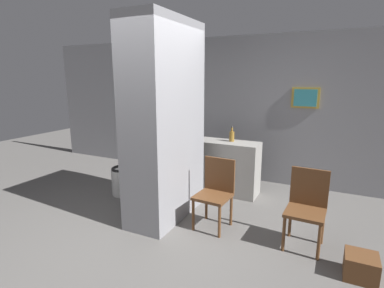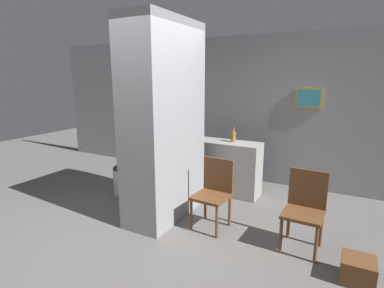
# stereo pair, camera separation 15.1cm
# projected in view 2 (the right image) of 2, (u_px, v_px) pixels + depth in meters

# --- Properties ---
(ground_plane) EXTENTS (14.00, 14.00, 0.00)m
(ground_plane) POSITION_uv_depth(u_px,v_px,m) (140.00, 234.00, 3.67)
(ground_plane) COLOR #5B5956
(wall_back) EXTENTS (8.00, 0.09, 2.60)m
(wall_back) POSITION_uv_depth(u_px,v_px,m) (224.00, 109.00, 5.65)
(wall_back) COLOR gray
(wall_back) RESTS_ON ground_plane
(pillar_center) EXTENTS (0.59, 1.27, 2.60)m
(pillar_center) POSITION_uv_depth(u_px,v_px,m) (164.00, 122.00, 3.94)
(pillar_center) COLOR gray
(pillar_center) RESTS_ON ground_plane
(counter_shelf) EXTENTS (1.30, 0.44, 0.87)m
(counter_shelf) POSITION_uv_depth(u_px,v_px,m) (221.00, 167.00, 4.96)
(counter_shelf) COLOR gray
(counter_shelf) RESTS_ON ground_plane
(toilet) EXTENTS (0.38, 0.54, 0.82)m
(toilet) POSITION_uv_depth(u_px,v_px,m) (128.00, 172.00, 4.97)
(toilet) COLOR silver
(toilet) RESTS_ON ground_plane
(chair_near_pillar) EXTENTS (0.44, 0.44, 0.88)m
(chair_near_pillar) POSITION_uv_depth(u_px,v_px,m) (214.00, 190.00, 3.79)
(chair_near_pillar) COLOR brown
(chair_near_pillar) RESTS_ON ground_plane
(chair_by_doorway) EXTENTS (0.43, 0.43, 0.88)m
(chair_by_doorway) POSITION_uv_depth(u_px,v_px,m) (305.00, 207.00, 3.31)
(chair_by_doorway) COLOR brown
(chair_by_doorway) RESTS_ON ground_plane
(bicycle) EXTENTS (1.58, 0.42, 0.71)m
(bicycle) POSITION_uv_depth(u_px,v_px,m) (182.00, 164.00, 5.40)
(bicycle) COLOR black
(bicycle) RESTS_ON ground_plane
(bottle_tall) EXTENTS (0.08, 0.08, 0.26)m
(bottle_tall) POSITION_uv_depth(u_px,v_px,m) (233.00, 136.00, 4.80)
(bottle_tall) COLOR olive
(bottle_tall) RESTS_ON counter_shelf
(floor_crate) EXTENTS (0.29, 0.29, 0.24)m
(floor_crate) POSITION_uv_depth(u_px,v_px,m) (358.00, 270.00, 2.80)
(floor_crate) COLOR brown
(floor_crate) RESTS_ON ground_plane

